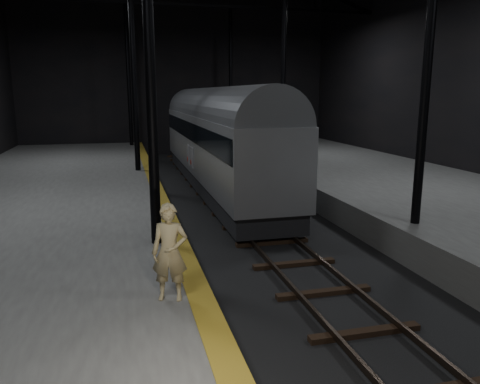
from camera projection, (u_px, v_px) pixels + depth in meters
name	position (u px, v px, depth m)	size (l,w,h in m)	color
ground	(255.00, 227.00, 16.99)	(44.00, 44.00, 0.00)	black
platform_left	(32.00, 229.00, 15.08)	(9.00, 43.80, 1.00)	#4B4B48
platform_right	(435.00, 202.00, 18.70)	(9.00, 43.80, 1.00)	#4B4B48
tactile_strip	(164.00, 206.00, 16.00)	(0.50, 43.80, 0.01)	olive
track	(255.00, 226.00, 16.98)	(2.40, 43.00, 0.24)	#3F3328
train	(216.00, 135.00, 22.99)	(2.78, 18.53, 4.95)	#ADB0B6
woman	(170.00, 252.00, 8.58)	(0.67, 0.44, 1.83)	tan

